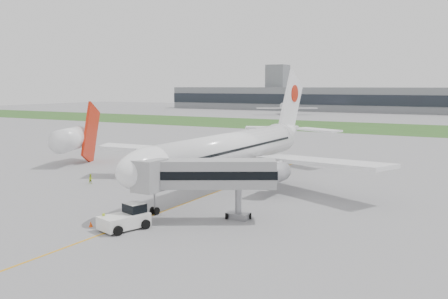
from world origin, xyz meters
The scene contains 14 objects.
ground centered at (0.00, 0.00, 0.00)m, with size 600.00×600.00×0.00m, color gray.
apron_markings centered at (0.00, -5.00, 0.00)m, with size 70.00×70.00×0.04m, color orange, non-canonical shape.
grass_strip centered at (0.00, 120.00, 0.01)m, with size 600.00×50.00×0.02m, color #2B4C1C.
terminal_building centered at (0.00, 229.87, 7.00)m, with size 320.00×22.30×14.00m.
control_tower centered at (-90.00, 232.00, 0.00)m, with size 12.00×12.00×56.00m, color gray, non-canonical shape.
airliner centered at (0.00, 4.87, 5.66)m, with size 48.13×53.95×17.88m.
pushback_tug centered at (0.92, -21.02, 1.18)m, with size 4.53×5.62×2.57m.
jet_bridge centered at (6.26, -14.51, 5.21)m, with size 14.17×10.86×7.04m.
safety_cone_left centered at (-2.86, -22.44, 0.30)m, with size 0.44×0.44×0.60m, color #F0460C.
safety_cone_right centered at (1.12, -18.53, 0.24)m, with size 0.35×0.35×0.48m, color #F0460C.
ground_crew_near centered at (-0.68, -22.76, 0.94)m, with size 0.68×0.45×1.87m, color #B3D723.
ground_crew_far centered at (-19.67, -5.01, 0.78)m, with size 0.75×0.59×1.55m, color #AED022.
neighbor_aircraft centered at (-36.42, 7.72, 4.98)m, with size 7.65×15.46×12.57m.
distant_aircraft_left centered at (-62.73, 180.56, 0.00)m, with size 31.30×27.62×11.97m, color white, non-canonical shape.
Camera 1 is at (34.73, -60.61, 14.94)m, focal length 40.00 mm.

